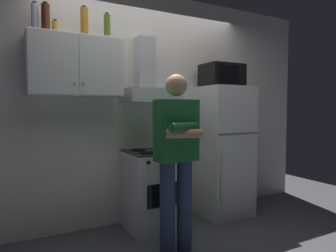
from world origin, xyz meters
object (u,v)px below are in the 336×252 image
(upper_cabinet, at_px, (75,67))
(bottle_olive_oil, at_px, (107,27))
(refrigerator, at_px, (222,151))
(cooking_pot, at_px, (169,146))
(range_hood, at_px, (149,85))
(microwave, at_px, (222,76))
(stove_oven, at_px, (154,189))
(bottle_vodka_clear, at_px, (35,18))
(bottle_rum_dark, at_px, (46,18))
(person_standing, at_px, (176,155))
(bottle_liquor_amber, at_px, (84,22))
(bottle_spice_jar, at_px, (55,28))

(upper_cabinet, height_order, bottle_olive_oil, bottle_olive_oil)
(refrigerator, bearing_deg, bottle_olive_oil, 175.55)
(cooking_pot, bearing_deg, range_hood, 117.88)
(microwave, xyz_separation_m, cooking_pot, (-0.82, -0.14, -0.82))
(stove_oven, relative_size, cooking_pot, 3.04)
(bottle_vodka_clear, bearing_deg, bottle_rum_dark, -32.35)
(upper_cabinet, relative_size, bottle_olive_oil, 3.33)
(upper_cabinet, xyz_separation_m, person_standing, (0.75, -0.73, -0.85))
(bottle_olive_oil, bearing_deg, cooking_pot, -20.85)
(refrigerator, bearing_deg, stove_oven, -179.96)
(upper_cabinet, height_order, bottle_vodka_clear, bottle_vodka_clear)
(bottle_olive_oil, bearing_deg, refrigerator, -4.45)
(range_hood, height_order, person_standing, range_hood)
(cooking_pot, distance_m, bottle_rum_dark, 1.75)
(bottle_liquor_amber, bearing_deg, bottle_rum_dark, -177.07)
(bottle_rum_dark, bearing_deg, bottle_spice_jar, 32.59)
(microwave, bearing_deg, bottle_olive_oil, 176.28)
(microwave, height_order, bottle_vodka_clear, bottle_vodka_clear)
(stove_oven, xyz_separation_m, bottle_spice_jar, (-0.98, 0.16, 1.68))
(upper_cabinet, height_order, range_hood, range_hood)
(bottle_spice_jar, bearing_deg, person_standing, -39.63)
(microwave, xyz_separation_m, bottle_liquor_amber, (-1.66, 0.10, 0.46))
(person_standing, bearing_deg, upper_cabinet, 135.74)
(stove_oven, height_order, bottle_liquor_amber, bottle_liquor_amber)
(stove_oven, distance_m, bottle_spice_jar, 1.96)
(upper_cabinet, bearing_deg, person_standing, -44.26)
(stove_oven, bearing_deg, bottle_vodka_clear, 172.10)
(bottle_spice_jar, height_order, bottle_rum_dark, bottle_rum_dark)
(person_standing, bearing_deg, bottle_liquor_amber, 132.01)
(microwave, xyz_separation_m, bottle_olive_oil, (-1.43, 0.09, 0.44))
(range_hood, bearing_deg, person_standing, -93.91)
(bottle_olive_oil, relative_size, bottle_vodka_clear, 0.94)
(refrigerator, relative_size, cooking_pot, 5.57)
(person_standing, distance_m, bottle_rum_dark, 1.79)
(refrigerator, height_order, bottle_vodka_clear, bottle_vodka_clear)
(stove_oven, relative_size, bottle_vodka_clear, 3.05)
(range_hood, relative_size, bottle_liquor_amber, 2.43)
(bottle_vodka_clear, bearing_deg, bottle_olive_oil, -4.11)
(upper_cabinet, xyz_separation_m, microwave, (1.75, -0.11, -0.01))
(refrigerator, relative_size, bottle_liquor_amber, 5.19)
(bottle_olive_oil, relative_size, bottle_rum_dark, 0.96)
(person_standing, xyz_separation_m, bottle_olive_oil, (-0.43, 0.72, 1.28))
(person_standing, height_order, bottle_olive_oil, bottle_olive_oil)
(bottle_olive_oil, bearing_deg, upper_cabinet, 177.61)
(cooking_pot, distance_m, bottle_olive_oil, 1.41)
(bottle_spice_jar, distance_m, bottle_vodka_clear, 0.19)
(cooking_pot, relative_size, bottle_vodka_clear, 1.00)
(bottle_spice_jar, bearing_deg, stove_oven, -9.48)
(range_hood, distance_m, microwave, 0.97)
(upper_cabinet, relative_size, bottle_rum_dark, 3.20)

